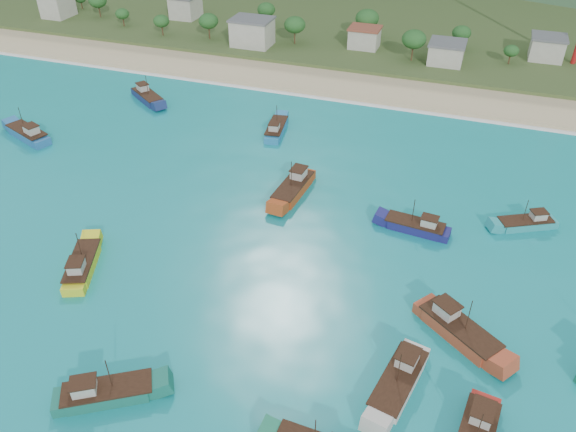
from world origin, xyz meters
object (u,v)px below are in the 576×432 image
(boat_19, at_px, (28,134))
(boat_21, at_px, (82,266))
(boat_8, at_px, (416,227))
(boat_14, at_px, (399,381))
(boat_17, at_px, (526,224))
(boat_1, at_px, (147,97))
(boat_12, at_px, (106,393))
(boat_23, at_px, (458,330))
(boat_3, at_px, (276,130))
(boat_15, at_px, (293,188))

(boat_19, xyz_separation_m, boat_21, (35.28, -30.93, -0.09))
(boat_8, xyz_separation_m, boat_19, (-79.26, 5.58, 0.16))
(boat_14, bearing_deg, boat_17, -98.48)
(boat_19, bearing_deg, boat_14, -92.60)
(boat_8, distance_m, boat_17, 17.73)
(boat_1, height_order, boat_17, boat_1)
(boat_19, bearing_deg, boat_12, -112.26)
(boat_1, xyz_separation_m, boat_14, (68.75, -60.52, 0.04))
(boat_19, bearing_deg, boat_21, -109.98)
(boat_14, height_order, boat_23, boat_23)
(boat_12, distance_m, boat_23, 42.83)
(boat_14, bearing_deg, boat_19, -12.15)
(boat_3, xyz_separation_m, boat_8, (32.46, -24.40, -0.02))
(boat_3, distance_m, boat_17, 51.96)
(boat_8, xyz_separation_m, boat_23, (8.30, -20.43, 0.20))
(boat_17, bearing_deg, boat_8, 84.84)
(boat_1, relative_size, boat_12, 0.99)
(boat_19, height_order, boat_21, boat_19)
(boat_15, bearing_deg, boat_1, -25.37)
(boat_8, relative_size, boat_21, 0.93)
(boat_1, xyz_separation_m, boat_3, (33.63, -5.47, -0.08))
(boat_3, distance_m, boat_15, 23.02)
(boat_17, relative_size, boat_19, 0.80)
(boat_15, height_order, boat_19, boat_15)
(boat_8, relative_size, boat_15, 0.85)
(boat_3, relative_size, boat_8, 1.03)
(boat_3, height_order, boat_12, boat_12)
(boat_14, relative_size, boat_23, 1.01)
(boat_1, distance_m, boat_8, 72.52)
(boat_21, bearing_deg, boat_8, 7.72)
(boat_3, relative_size, boat_21, 0.96)
(boat_3, bearing_deg, boat_23, -56.35)
(boat_1, distance_m, boat_17, 85.68)
(boat_8, relative_size, boat_17, 1.08)
(boat_3, relative_size, boat_19, 0.89)
(boat_14, bearing_deg, boat_12, 33.61)
(boat_3, height_order, boat_8, boat_3)
(boat_1, bearing_deg, boat_14, 83.83)
(boat_1, relative_size, boat_21, 0.98)
(boat_14, height_order, boat_19, boat_19)
(boat_12, relative_size, boat_15, 0.90)
(boat_1, bearing_deg, boat_19, 6.71)
(boat_3, relative_size, boat_14, 0.90)
(boat_8, xyz_separation_m, boat_17, (16.41, 6.73, -0.08))
(boat_17, height_order, boat_19, boat_19)
(boat_3, relative_size, boat_15, 0.88)
(boat_15, relative_size, boat_17, 1.27)
(boat_8, relative_size, boat_12, 0.94)
(boat_8, bearing_deg, boat_17, -61.93)
(boat_21, bearing_deg, boat_15, 30.68)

